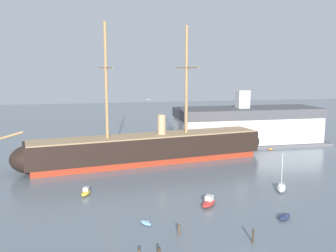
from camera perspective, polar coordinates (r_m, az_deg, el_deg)
tall_ship at (r=86.86m, az=-2.95°, el=-3.34°), size 64.10×17.06×31.00m
dinghy_foreground_left at (r=54.35m, az=-3.35°, el=-14.27°), size 1.89×2.35×0.51m
dinghy_foreground_right at (r=58.51m, az=17.02°, el=-12.85°), size 3.00×2.65×0.67m
motorboat_near_centre at (r=61.20m, az=6.11°, el=-11.31°), size 3.69×3.92×1.60m
motorboat_mid_left at (r=67.28m, az=-12.22°, el=-9.69°), size 2.13×3.31×1.29m
sailboat_mid_right at (r=71.10m, az=16.61°, el=-8.76°), size 3.83×5.20×6.65m
dinghy_far_right at (r=103.87m, az=15.13°, el=-3.38°), size 2.01×1.70×0.44m
dinghy_distant_centre at (r=102.78m, az=-0.97°, el=-3.15°), size 1.35×2.76×0.63m
mooring_piling_nearest at (r=50.04m, az=12.62°, el=-15.80°), size 0.28×0.28×1.77m
mooring_piling_midwater at (r=51.01m, az=1.67°, el=-15.33°), size 0.36×0.36×1.37m
dockside_warehouse_right at (r=109.90m, az=11.83°, el=0.01°), size 43.75×16.31×15.22m
seagull_in_flight at (r=61.18m, az=-2.94°, el=3.97°), size 0.58×1.18×0.14m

